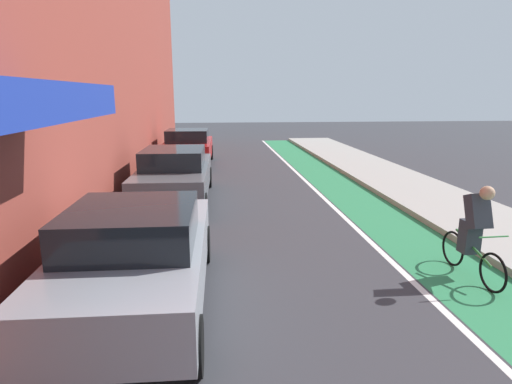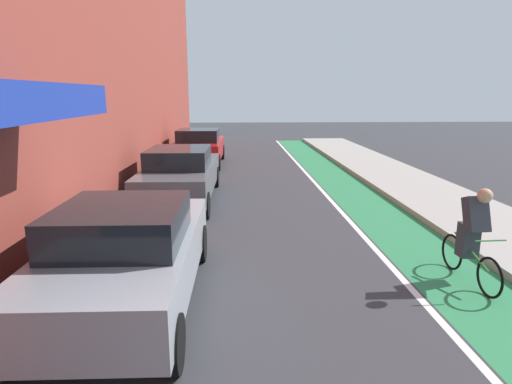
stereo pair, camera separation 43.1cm
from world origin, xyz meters
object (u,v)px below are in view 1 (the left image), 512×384
at_px(parked_sedan_gray, 175,174).
at_px(parked_sedan_red, 188,147).
at_px(cyclist_mid, 474,231).
at_px(parked_sedan_silver, 137,256).

relative_size(parked_sedan_gray, parked_sedan_red, 1.13).
bearing_deg(parked_sedan_gray, cyclist_mid, -46.58).
xyz_separation_m(parked_sedan_gray, cyclist_mid, (5.27, -5.57, 0.02)).
bearing_deg(cyclist_mid, parked_sedan_silver, -174.51).
bearing_deg(parked_sedan_silver, parked_sedan_red, 90.00).
height_order(parked_sedan_gray, cyclist_mid, cyclist_mid).
relative_size(parked_sedan_red, cyclist_mid, 2.55).
bearing_deg(parked_sedan_gray, parked_sedan_silver, -89.99).
xyz_separation_m(parked_sedan_silver, parked_sedan_gray, (-0.00, 6.08, 0.00)).
height_order(parked_sedan_silver, cyclist_mid, cyclist_mid).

